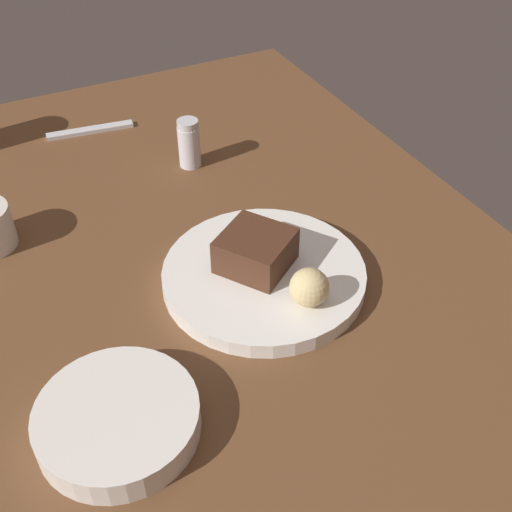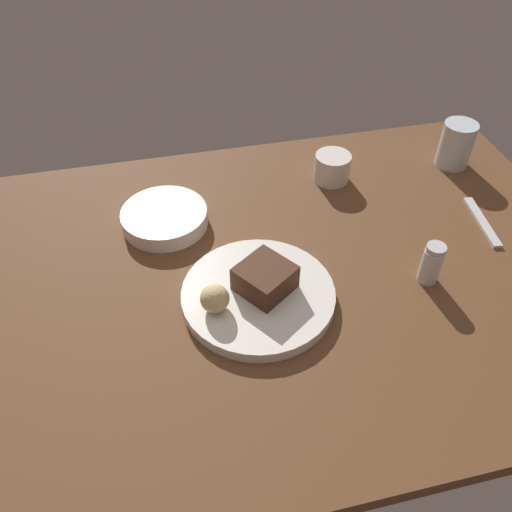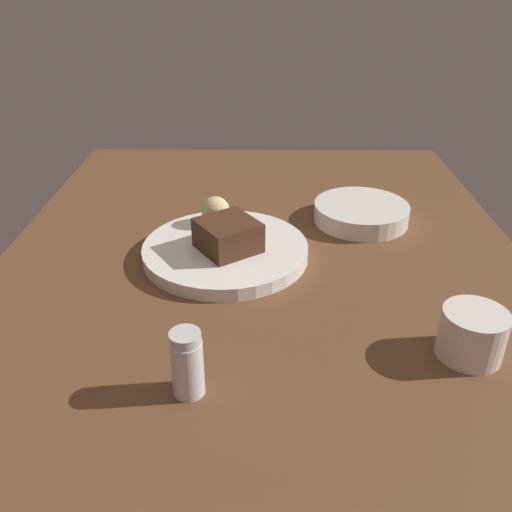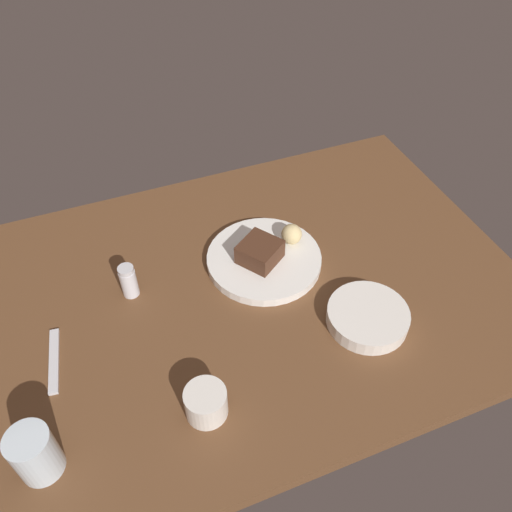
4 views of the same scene
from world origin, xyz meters
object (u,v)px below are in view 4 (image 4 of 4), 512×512
(dessert_plate, at_px, (264,259))
(coffee_cup, at_px, (206,403))
(chocolate_cake_slice, at_px, (260,252))
(salt_shaker, at_px, (129,281))
(water_glass, at_px, (35,454))
(side_bowl, at_px, (368,317))
(bread_roll, at_px, (292,234))
(dessert_spoon, at_px, (54,361))

(dessert_plate, xyz_separation_m, coffee_cup, (0.24, 0.31, 0.02))
(dessert_plate, height_order, coffee_cup, coffee_cup)
(chocolate_cake_slice, relative_size, salt_shaker, 1.04)
(coffee_cup, bearing_deg, dessert_plate, -127.61)
(dessert_plate, bearing_deg, water_glass, 30.09)
(dessert_plate, xyz_separation_m, side_bowl, (-0.13, 0.24, 0.01))
(chocolate_cake_slice, bearing_deg, side_bowl, 122.56)
(dessert_plate, relative_size, bread_roll, 5.45)
(salt_shaker, relative_size, water_glass, 0.79)
(salt_shaker, relative_size, dessert_spoon, 0.54)
(dessert_plate, bearing_deg, chocolate_cake_slice, 23.28)
(coffee_cup, bearing_deg, side_bowl, -169.14)
(bread_roll, relative_size, salt_shaker, 0.60)
(bread_roll, height_order, side_bowl, bread_roll)
(salt_shaker, bearing_deg, chocolate_cake_slice, 174.82)
(bread_roll, bearing_deg, chocolate_cake_slice, 16.37)
(bread_roll, height_order, dessert_spoon, bread_roll)
(side_bowl, distance_m, coffee_cup, 0.38)
(chocolate_cake_slice, relative_size, dessert_spoon, 0.56)
(bread_roll, xyz_separation_m, salt_shaker, (0.38, 0.00, -0.01))
(water_glass, bearing_deg, bread_roll, -151.64)
(salt_shaker, xyz_separation_m, water_glass, (0.22, 0.32, 0.01))
(chocolate_cake_slice, xyz_separation_m, dessert_spoon, (0.47, 0.09, -0.04))
(salt_shaker, bearing_deg, dessert_plate, 176.08)
(bread_roll, bearing_deg, coffee_cup, 46.29)
(bread_roll, bearing_deg, water_glass, 28.36)
(bread_roll, bearing_deg, side_bowl, 102.58)
(bread_roll, bearing_deg, dessert_spoon, 11.93)
(chocolate_cake_slice, xyz_separation_m, coffee_cup, (0.22, 0.30, -0.01))
(coffee_cup, bearing_deg, water_glass, -0.92)
(salt_shaker, distance_m, coffee_cup, 0.33)
(water_glass, xyz_separation_m, side_bowl, (-0.66, -0.07, -0.03))
(dessert_plate, bearing_deg, side_bowl, 119.63)
(water_glass, height_order, dessert_spoon, water_glass)
(coffee_cup, bearing_deg, bread_roll, -133.71)
(dessert_spoon, bearing_deg, salt_shaker, -49.07)
(dessert_plate, relative_size, coffee_cup, 3.40)
(dessert_plate, distance_m, dessert_spoon, 0.49)
(chocolate_cake_slice, xyz_separation_m, salt_shaker, (0.29, -0.03, -0.01))
(water_glass, height_order, side_bowl, water_glass)
(chocolate_cake_slice, distance_m, dessert_spoon, 0.48)
(chocolate_cake_slice, height_order, salt_shaker, salt_shaker)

